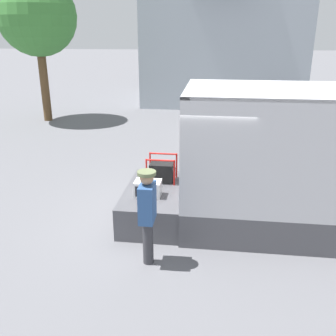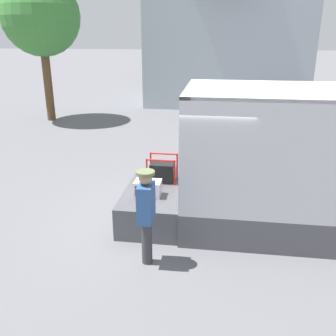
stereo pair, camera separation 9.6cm
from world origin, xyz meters
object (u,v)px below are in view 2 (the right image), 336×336
at_px(microwave, 148,188).
at_px(street_tree, 41,17).
at_px(worker_person, 146,208).
at_px(portable_generator, 163,171).

xyz_separation_m(microwave, street_tree, (-6.23, 9.05, 3.54)).
xyz_separation_m(worker_person, street_tree, (-6.46, 10.39, 3.32)).
xyz_separation_m(microwave, worker_person, (0.24, -1.35, 0.23)).
bearing_deg(portable_generator, microwave, -102.18).
relative_size(portable_generator, street_tree, 0.11).
bearing_deg(worker_person, portable_generator, 91.44).
distance_m(portable_generator, worker_person, 2.20).
relative_size(microwave, portable_generator, 0.82).
xyz_separation_m(portable_generator, street_tree, (-6.41, 8.20, 3.49)).
bearing_deg(microwave, worker_person, -79.98).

